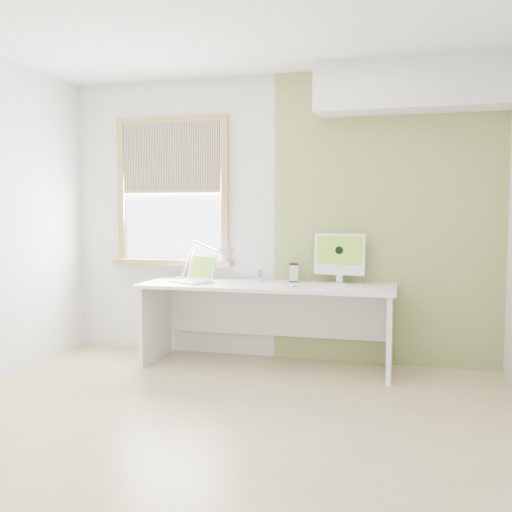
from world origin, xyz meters
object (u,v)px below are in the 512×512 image
(laptop, at_px, (196,275))
(imac, at_px, (340,255))
(external_drive, at_px, (293,273))
(desk_lamp, at_px, (218,260))
(desk, at_px, (268,305))

(laptop, xyz_separation_m, imac, (1.25, 0.24, 0.19))
(external_drive, bearing_deg, imac, 0.29)
(external_drive, bearing_deg, laptop, -164.42)
(desk_lamp, distance_m, laptop, 0.25)
(desk_lamp, height_order, external_drive, desk_lamp)
(external_drive, bearing_deg, desk_lamp, -172.38)
(desk_lamp, xyz_separation_m, imac, (1.10, 0.09, 0.05))
(imac, bearing_deg, laptop, -169.30)
(external_drive, relative_size, imac, 0.37)
(desk, xyz_separation_m, laptop, (-0.65, -0.06, 0.26))
(laptop, bearing_deg, imac, 10.70)
(desk_lamp, distance_m, external_drive, 0.70)
(desk, relative_size, imac, 4.88)
(laptop, height_order, external_drive, laptop)
(external_drive, distance_m, imac, 0.44)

